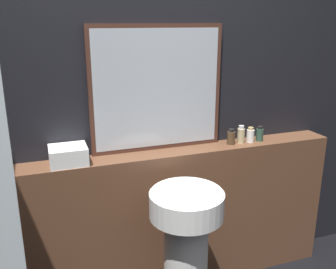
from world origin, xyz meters
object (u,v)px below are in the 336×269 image
at_px(pedestal_sink, 186,248).
at_px(shampoo_bottle, 231,137).
at_px(mirror, 157,89).
at_px(lotion_bottle, 250,135).
at_px(conditioner_bottle, 241,135).
at_px(body_wash_bottle, 260,134).
at_px(towel_stack, 68,155).

xyz_separation_m(pedestal_sink, shampoo_bottle, (0.47, 0.39, 0.48)).
relative_size(mirror, shampoo_bottle, 7.99).
distance_m(shampoo_bottle, lotion_bottle, 0.14).
height_order(shampoo_bottle, conditioner_bottle, conditioner_bottle).
distance_m(mirror, shampoo_bottle, 0.59).
relative_size(mirror, body_wash_bottle, 8.21).
distance_m(pedestal_sink, shampoo_bottle, 0.78).
xyz_separation_m(pedestal_sink, conditioner_bottle, (0.54, 0.39, 0.48)).
height_order(pedestal_sink, body_wash_bottle, body_wash_bottle).
bearing_deg(towel_stack, body_wash_bottle, 0.00).
distance_m(towel_stack, shampoo_bottle, 1.03).
height_order(pedestal_sink, conditioner_bottle, conditioner_bottle).
bearing_deg(towel_stack, mirror, 7.90).
bearing_deg(body_wash_bottle, mirror, 173.68).
distance_m(towel_stack, conditioner_bottle, 1.10).
bearing_deg(pedestal_sink, body_wash_bottle, 29.71).
distance_m(conditioner_bottle, body_wash_bottle, 0.14).
bearing_deg(body_wash_bottle, lotion_bottle, 180.00).
distance_m(conditioner_bottle, lotion_bottle, 0.07).
distance_m(pedestal_sink, lotion_bottle, 0.87).
height_order(lotion_bottle, body_wash_bottle, same).
relative_size(towel_stack, shampoo_bottle, 2.01).
bearing_deg(body_wash_bottle, conditioner_bottle, 180.00).
distance_m(lotion_bottle, body_wash_bottle, 0.07).
bearing_deg(shampoo_bottle, towel_stack, 180.00).
bearing_deg(conditioner_bottle, mirror, 172.05).
bearing_deg(lotion_bottle, body_wash_bottle, 0.00).
bearing_deg(shampoo_bottle, mirror, 170.87).
xyz_separation_m(lotion_bottle, body_wash_bottle, (0.07, 0.00, 0.00)).
bearing_deg(lotion_bottle, towel_stack, 180.00).
xyz_separation_m(pedestal_sink, body_wash_bottle, (0.68, 0.39, 0.48)).
relative_size(mirror, towel_stack, 3.97).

